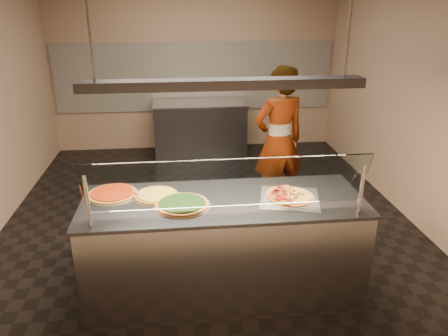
{
  "coord_description": "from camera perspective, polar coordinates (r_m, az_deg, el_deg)",
  "views": [
    {
      "loc": [
        -0.34,
        -4.83,
        2.58
      ],
      "look_at": [
        0.1,
        -0.82,
        1.02
      ],
      "focal_mm": 35.0,
      "sensor_mm": 36.0,
      "label": 1
    }
  ],
  "objects": [
    {
      "name": "pizza_spinach",
      "position": [
        3.76,
        -5.5,
        -4.72
      ],
      "size": [
        0.49,
        0.49,
        0.03
      ],
      "color": "silver",
      "rests_on": "serving_counter"
    },
    {
      "name": "prep_table",
      "position": [
        7.69,
        -3.13,
        5.17
      ],
      "size": [
        1.6,
        0.74,
        0.93
      ],
      "color": "#434349",
      "rests_on": "ground"
    },
    {
      "name": "sneeze_guard",
      "position": [
        3.43,
        0.53,
        -2.12
      ],
      "size": [
        2.26,
        0.18,
        0.54
      ],
      "color": "#B7B7BC",
      "rests_on": "serving_counter"
    },
    {
      "name": "pizza_cheese",
      "position": [
        3.97,
        -8.83,
        -3.48
      ],
      "size": [
        0.42,
        0.42,
        0.03
      ],
      "color": "silver",
      "rests_on": "serving_counter"
    },
    {
      "name": "tile_band",
      "position": [
        7.92,
        -3.77,
        11.82
      ],
      "size": [
        4.9,
        0.02,
        1.2
      ],
      "primitive_type": "cube",
      "color": "silver",
      "rests_on": "wall_back"
    },
    {
      "name": "heat_lamp_housing",
      "position": [
        3.55,
        -0.09,
        10.91
      ],
      "size": [
        2.3,
        0.18,
        0.08
      ],
      "primitive_type": "cube",
      "color": "#434349",
      "rests_on": "ceiling"
    },
    {
      "name": "perforated_tray",
      "position": [
        3.92,
        8.55,
        -3.88
      ],
      "size": [
        0.61,
        0.61,
        0.01
      ],
      "color": "silver",
      "rests_on": "serving_counter"
    },
    {
      "name": "half_pizza_sausage",
      "position": [
        3.94,
        9.95,
        -3.53
      ],
      "size": [
        0.3,
        0.46,
        0.04
      ],
      "color": "brown",
      "rests_on": "perforated_tray"
    },
    {
      "name": "lamp_rod_left",
      "position": [
        3.53,
        -17.4,
        18.85
      ],
      "size": [
        0.02,
        0.02,
        1.01
      ],
      "primitive_type": "cylinder",
      "color": "#B7B7BC",
      "rests_on": "ceiling"
    },
    {
      "name": "wall_right",
      "position": [
        5.71,
        24.13,
        8.42
      ],
      "size": [
        0.02,
        6.0,
        3.0
      ],
      "primitive_type": "cube",
      "color": "#9D7E65",
      "rests_on": "ground"
    },
    {
      "name": "pizza_tomato",
      "position": [
        4.08,
        -14.38,
        -3.22
      ],
      "size": [
        0.47,
        0.47,
        0.03
      ],
      "color": "silver",
      "rests_on": "serving_counter"
    },
    {
      "name": "lamp_rod_right",
      "position": [
        3.74,
        16.25,
        19.04
      ],
      "size": [
        0.02,
        0.02,
        1.01
      ],
      "primitive_type": "cylinder",
      "color": "#B7B7BC",
      "rests_on": "ceiling"
    },
    {
      "name": "worker",
      "position": [
        5.44,
        7.16,
        3.41
      ],
      "size": [
        0.78,
        0.63,
        1.87
      ],
      "primitive_type": "imported",
      "rotation": [
        0.0,
        0.0,
        3.43
      ],
      "color": "#222129",
      "rests_on": "ground"
    },
    {
      "name": "half_pizza_pepperoni",
      "position": [
        3.89,
        7.11,
        -3.6
      ],
      "size": [
        0.3,
        0.46,
        0.05
      ],
      "color": "brown",
      "rests_on": "perforated_tray"
    },
    {
      "name": "wall_front",
      "position": [
        2.14,
        3.85,
        -9.23
      ],
      "size": [
        5.0,
        0.02,
        3.0
      ],
      "primitive_type": "cube",
      "color": "#9D7E65",
      "rests_on": "ground"
    },
    {
      "name": "serving_counter",
      "position": [
        4.09,
        -0.08,
        -10.03
      ],
      "size": [
        2.5,
        0.94,
        0.93
      ],
      "color": "#B7B7BC",
      "rests_on": "ground"
    },
    {
      "name": "wall_back",
      "position": [
        7.92,
        -3.82,
        13.28
      ],
      "size": [
        5.0,
        0.02,
        3.0
      ],
      "primitive_type": "cube",
      "color": "#9D7E65",
      "rests_on": "ground"
    },
    {
      "name": "pizza_spatula",
      "position": [
        3.98,
        -10.24,
        -3.27
      ],
      "size": [
        0.28,
        0.17,
        0.02
      ],
      "color": "#B7B7BC",
      "rests_on": "pizza_spinach"
    },
    {
      "name": "ground",
      "position": [
        5.49,
        -1.95,
        -7.01
      ],
      "size": [
        5.0,
        6.0,
        0.02
      ],
      "primitive_type": "cube",
      "color": "black",
      "rests_on": "ground"
    }
  ]
}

